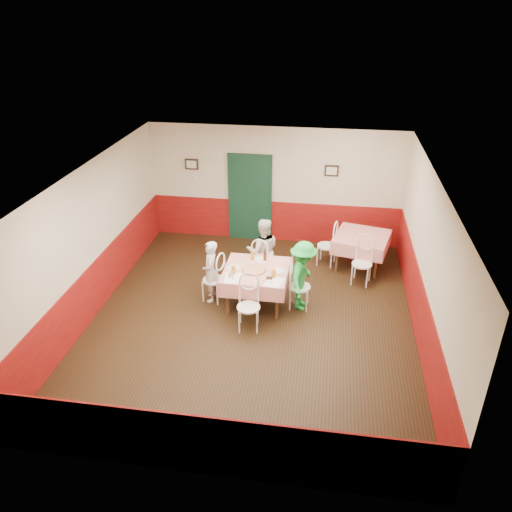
# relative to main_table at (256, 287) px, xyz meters

# --- Properties ---
(floor) EXTENTS (7.00, 7.00, 0.00)m
(floor) POSITION_rel_main_table_xyz_m (0.01, -0.55, -0.38)
(floor) COLOR black
(floor) RESTS_ON ground
(ceiling) EXTENTS (7.00, 7.00, 0.00)m
(ceiling) POSITION_rel_main_table_xyz_m (0.01, -0.55, 2.42)
(ceiling) COLOR white
(ceiling) RESTS_ON back_wall
(back_wall) EXTENTS (6.00, 0.10, 2.80)m
(back_wall) POSITION_rel_main_table_xyz_m (0.01, 2.95, 1.02)
(back_wall) COLOR beige
(back_wall) RESTS_ON ground
(front_wall) EXTENTS (6.00, 0.10, 2.80)m
(front_wall) POSITION_rel_main_table_xyz_m (0.01, -4.05, 1.02)
(front_wall) COLOR beige
(front_wall) RESTS_ON ground
(left_wall) EXTENTS (0.10, 7.00, 2.80)m
(left_wall) POSITION_rel_main_table_xyz_m (-2.99, -0.55, 1.02)
(left_wall) COLOR beige
(left_wall) RESTS_ON ground
(right_wall) EXTENTS (0.10, 7.00, 2.80)m
(right_wall) POSITION_rel_main_table_xyz_m (3.01, -0.55, 1.02)
(right_wall) COLOR beige
(right_wall) RESTS_ON ground
(wainscot_back) EXTENTS (6.00, 0.03, 1.00)m
(wainscot_back) POSITION_rel_main_table_xyz_m (0.01, 2.93, 0.12)
(wainscot_back) COLOR maroon
(wainscot_back) RESTS_ON ground
(wainscot_front) EXTENTS (6.00, 0.03, 1.00)m
(wainscot_front) POSITION_rel_main_table_xyz_m (0.01, -4.04, 0.12)
(wainscot_front) COLOR maroon
(wainscot_front) RESTS_ON ground
(wainscot_left) EXTENTS (0.03, 7.00, 1.00)m
(wainscot_left) POSITION_rel_main_table_xyz_m (-2.97, -0.55, 0.12)
(wainscot_left) COLOR maroon
(wainscot_left) RESTS_ON ground
(wainscot_right) EXTENTS (0.03, 7.00, 1.00)m
(wainscot_right) POSITION_rel_main_table_xyz_m (3.00, -0.55, 0.12)
(wainscot_right) COLOR maroon
(wainscot_right) RESTS_ON ground
(door) EXTENTS (0.96, 0.06, 2.10)m
(door) POSITION_rel_main_table_xyz_m (-0.59, 2.90, 0.68)
(door) COLOR black
(door) RESTS_ON ground
(picture_left) EXTENTS (0.32, 0.03, 0.26)m
(picture_left) POSITION_rel_main_table_xyz_m (-1.99, 2.90, 1.48)
(picture_left) COLOR black
(picture_left) RESTS_ON back_wall
(picture_right) EXTENTS (0.32, 0.03, 0.26)m
(picture_right) POSITION_rel_main_table_xyz_m (1.31, 2.90, 1.48)
(picture_right) COLOR black
(picture_right) RESTS_ON back_wall
(thermostat) EXTENTS (0.10, 0.03, 0.10)m
(thermostat) POSITION_rel_main_table_xyz_m (-1.89, 2.90, 1.12)
(thermostat) COLOR white
(thermostat) RESTS_ON back_wall
(main_table) EXTENTS (1.23, 1.23, 0.77)m
(main_table) POSITION_rel_main_table_xyz_m (0.00, 0.00, 0.00)
(main_table) COLOR red
(main_table) RESTS_ON ground
(second_table) EXTENTS (1.35, 1.35, 0.77)m
(second_table) POSITION_rel_main_table_xyz_m (2.07, 1.85, 0.00)
(second_table) COLOR red
(second_table) RESTS_ON ground
(chair_left) EXTENTS (0.51, 0.51, 0.90)m
(chair_left) POSITION_rel_main_table_xyz_m (-0.85, 0.01, 0.08)
(chair_left) COLOR white
(chair_left) RESTS_ON ground
(chair_right) EXTENTS (0.43, 0.43, 0.90)m
(chair_right) POSITION_rel_main_table_xyz_m (0.85, -0.01, 0.08)
(chair_right) COLOR white
(chair_right) RESTS_ON ground
(chair_far) EXTENTS (0.49, 0.49, 0.90)m
(chair_far) POSITION_rel_main_table_xyz_m (0.01, 0.85, 0.08)
(chair_far) COLOR white
(chair_far) RESTS_ON ground
(chair_near) EXTENTS (0.46, 0.46, 0.90)m
(chair_near) POSITION_rel_main_table_xyz_m (-0.01, -0.85, 0.08)
(chair_near) COLOR white
(chair_near) RESTS_ON ground
(chair_second_a) EXTENTS (0.51, 0.51, 0.90)m
(chair_second_a) POSITION_rel_main_table_xyz_m (1.32, 1.85, 0.08)
(chair_second_a) COLOR white
(chair_second_a) RESTS_ON ground
(chair_second_b) EXTENTS (0.51, 0.51, 0.90)m
(chair_second_b) POSITION_rel_main_table_xyz_m (2.07, 1.10, 0.08)
(chair_second_b) COLOR white
(chair_second_b) RESTS_ON ground
(pizza) EXTENTS (0.45, 0.45, 0.03)m
(pizza) POSITION_rel_main_table_xyz_m (-0.03, -0.04, 0.40)
(pizza) COLOR #B74723
(pizza) RESTS_ON main_table
(plate_left) EXTENTS (0.25, 0.25, 0.01)m
(plate_left) POSITION_rel_main_table_xyz_m (-0.43, -0.01, 0.39)
(plate_left) COLOR white
(plate_left) RESTS_ON main_table
(plate_right) EXTENTS (0.25, 0.25, 0.01)m
(plate_right) POSITION_rel_main_table_xyz_m (0.44, 0.01, 0.39)
(plate_right) COLOR white
(plate_right) RESTS_ON main_table
(plate_far) EXTENTS (0.25, 0.25, 0.01)m
(plate_far) POSITION_rel_main_table_xyz_m (0.03, 0.39, 0.39)
(plate_far) COLOR white
(plate_far) RESTS_ON main_table
(glass_a) EXTENTS (0.08, 0.08, 0.15)m
(glass_a) POSITION_rel_main_table_xyz_m (-0.40, -0.22, 0.46)
(glass_a) COLOR #BF7219
(glass_a) RESTS_ON main_table
(glass_b) EXTENTS (0.08, 0.08, 0.15)m
(glass_b) POSITION_rel_main_table_xyz_m (0.37, -0.24, 0.46)
(glass_b) COLOR #BF7219
(glass_b) RESTS_ON main_table
(glass_c) EXTENTS (0.07, 0.07, 0.13)m
(glass_c) POSITION_rel_main_table_xyz_m (-0.13, 0.40, 0.45)
(glass_c) COLOR #BF7219
(glass_c) RESTS_ON main_table
(beer_bottle) EXTENTS (0.06, 0.06, 0.23)m
(beer_bottle) POSITION_rel_main_table_xyz_m (0.12, 0.37, 0.50)
(beer_bottle) COLOR #381C0A
(beer_bottle) RESTS_ON main_table
(shaker_a) EXTENTS (0.04, 0.04, 0.09)m
(shaker_a) POSITION_rel_main_table_xyz_m (-0.40, -0.40, 0.43)
(shaker_a) COLOR silver
(shaker_a) RESTS_ON main_table
(shaker_b) EXTENTS (0.04, 0.04, 0.09)m
(shaker_b) POSITION_rel_main_table_xyz_m (-0.36, -0.44, 0.43)
(shaker_b) COLOR silver
(shaker_b) RESTS_ON main_table
(shaker_c) EXTENTS (0.04, 0.04, 0.09)m
(shaker_c) POSITION_rel_main_table_xyz_m (-0.44, -0.37, 0.43)
(shaker_c) COLOR #B23319
(shaker_c) RESTS_ON main_table
(menu_left) EXTENTS (0.35, 0.44, 0.00)m
(menu_left) POSITION_rel_main_table_xyz_m (-0.38, -0.39, 0.39)
(menu_left) COLOR white
(menu_left) RESTS_ON main_table
(menu_right) EXTENTS (0.38, 0.46, 0.00)m
(menu_right) POSITION_rel_main_table_xyz_m (0.40, -0.41, 0.39)
(menu_right) COLOR white
(menu_right) RESTS_ON main_table
(wallet) EXTENTS (0.11, 0.09, 0.02)m
(wallet) POSITION_rel_main_table_xyz_m (0.30, -0.30, 0.40)
(wallet) COLOR black
(wallet) RESTS_ON main_table
(diner_left) EXTENTS (0.38, 0.51, 1.27)m
(diner_left) POSITION_rel_main_table_xyz_m (-0.90, 0.01, 0.26)
(diner_left) COLOR gray
(diner_left) RESTS_ON ground
(diner_far) EXTENTS (0.78, 0.67, 1.41)m
(diner_far) POSITION_rel_main_table_xyz_m (0.01, 0.90, 0.33)
(diner_far) COLOR gray
(diner_far) RESTS_ON ground
(diner_right) EXTENTS (0.64, 0.97, 1.40)m
(diner_right) POSITION_rel_main_table_xyz_m (0.90, -0.01, 0.33)
(diner_right) COLOR gray
(diner_right) RESTS_ON ground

